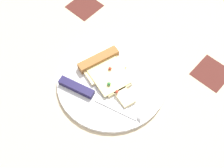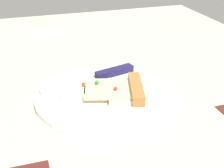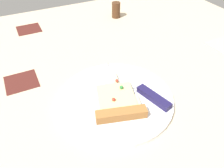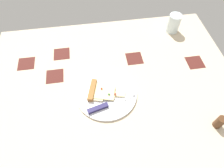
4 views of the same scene
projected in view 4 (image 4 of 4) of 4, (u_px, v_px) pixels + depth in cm
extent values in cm
cube|color=#C6B293|center=(119.00, 111.00, 92.30)|extent=(128.75, 128.75, 3.00)
cube|color=#4C1E19|center=(195.00, 63.00, 107.65)|extent=(9.00, 9.00, 0.20)
cube|color=#4C1E19|center=(26.00, 64.00, 107.14)|extent=(9.00, 9.00, 0.20)
cube|color=#4C1E19|center=(55.00, 76.00, 102.18)|extent=(9.00, 9.00, 0.20)
cube|color=#4C1E19|center=(62.00, 54.00, 111.32)|extent=(9.00, 9.00, 0.20)
cube|color=#4C1E19|center=(134.00, 59.00, 109.33)|extent=(9.00, 9.00, 0.20)
cylinder|color=silver|center=(106.00, 93.00, 95.38)|extent=(29.86, 29.86, 1.15)
cube|color=beige|center=(98.00, 91.00, 94.78)|extent=(12.22, 8.76, 1.00)
cube|color=beige|center=(109.00, 92.00, 94.39)|extent=(8.45, 7.35, 1.00)
cube|color=beige|center=(120.00, 94.00, 94.03)|extent=(4.88, 5.98, 1.00)
cube|color=#EDD88C|center=(104.00, 91.00, 94.03)|extent=(11.57, 12.12, 0.30)
cube|color=#9E6633|center=(92.00, 90.00, 94.50)|extent=(12.25, 5.76, 2.20)
sphere|color=red|center=(102.00, 88.00, 94.22)|extent=(0.88, 0.88, 0.88)
sphere|color=red|center=(115.00, 94.00, 92.50)|extent=(0.82, 0.82, 0.82)
sphere|color=#2D7A38|center=(109.00, 94.00, 92.31)|extent=(0.97, 0.97, 0.97)
cube|color=silver|center=(121.00, 100.00, 92.39)|extent=(4.97, 12.12, 0.30)
cone|color=silver|center=(133.00, 96.00, 93.73)|extent=(2.44, 2.44, 2.00)
cube|color=#1E1947|center=(98.00, 108.00, 89.16)|extent=(4.66, 10.23, 1.60)
cylinder|color=silver|center=(174.00, 23.00, 118.03)|extent=(7.41, 7.41, 11.32)
cylinder|color=#4C2D19|center=(220.00, 122.00, 83.86)|extent=(3.64, 3.64, 6.48)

